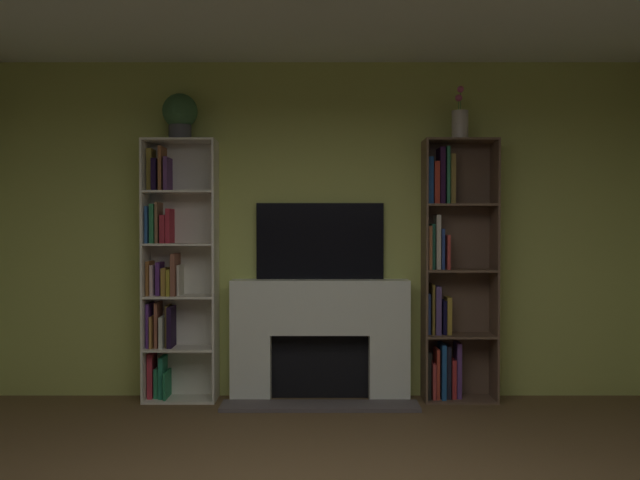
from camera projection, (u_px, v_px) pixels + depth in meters
The scene contains 7 objects.
wall_back_accent at pixel (320, 230), 5.86m from camera, with size 5.74×0.06×2.87m, color #BDC65F.
fireplace at pixel (320, 336), 5.72m from camera, with size 1.60×0.55×1.01m.
tv at pixel (320, 241), 5.80m from camera, with size 1.08×0.06×0.65m, color black.
bookshelf_left at pixel (173, 272), 5.73m from camera, with size 0.61×0.30×2.19m.
bookshelf_right at pixel (450, 275), 5.73m from camera, with size 0.61×0.31×2.19m.
potted_plant at pixel (180, 114), 5.66m from camera, with size 0.29×0.29×0.38m.
vase_with_flowers at pixel (460, 123), 5.67m from camera, with size 0.14×0.14×0.45m.
Camera 1 is at (0.00, -2.72, 1.46)m, focal length 38.10 mm.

